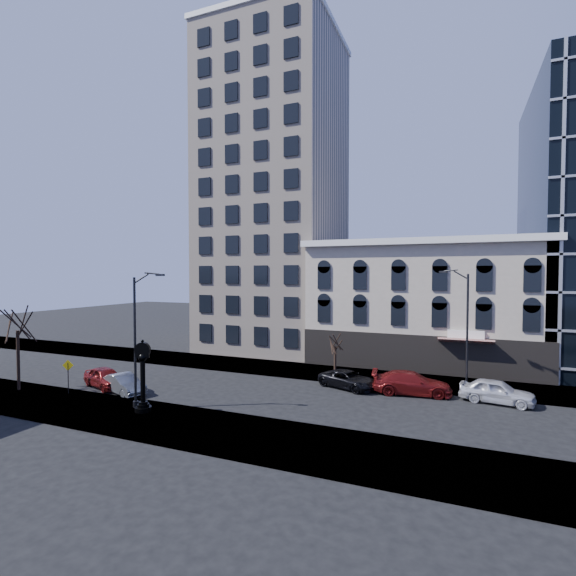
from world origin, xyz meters
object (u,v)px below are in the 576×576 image
at_px(street_lamp_near, 144,304).
at_px(car_near_b, 124,384).
at_px(warning_sign, 68,370).
at_px(car_near_a, 105,377).
at_px(street_clock, 143,379).

bearing_deg(street_lamp_near, car_near_b, 138.50).
distance_m(warning_sign, car_near_b, 4.26).
xyz_separation_m(warning_sign, car_near_a, (0.96, 2.66, -1.07)).
relative_size(street_lamp_near, warning_sign, 3.68).
xyz_separation_m(street_clock, street_lamp_near, (-0.41, 0.64, 4.92)).
relative_size(street_clock, car_near_b, 1.07).
distance_m(street_clock, warning_sign, 8.28).
xyz_separation_m(street_clock, car_near_b, (-4.56, 3.01, -1.54)).
xyz_separation_m(street_lamp_near, car_near_a, (-6.82, 3.13, -6.39)).
bearing_deg(street_clock, car_near_a, 129.18).
relative_size(car_near_a, car_near_b, 1.06).
bearing_deg(street_lamp_near, warning_sign, 164.88).
bearing_deg(car_near_b, warning_sign, 137.09).
distance_m(street_lamp_near, car_near_b, 8.03).
relative_size(street_clock, street_lamp_near, 0.51).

